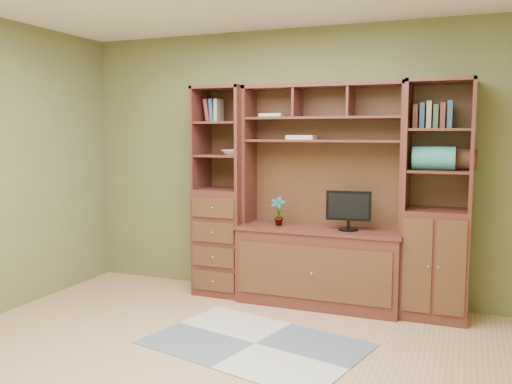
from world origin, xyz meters
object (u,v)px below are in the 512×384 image
at_px(center_hutch, 320,196).
at_px(right_tower, 437,201).
at_px(left_tower, 223,191).
at_px(monitor, 349,203).

relative_size(center_hutch, right_tower, 1.00).
distance_m(center_hutch, left_tower, 1.00).
distance_m(left_tower, right_tower, 2.02).
distance_m(right_tower, monitor, 0.76).
height_order(right_tower, monitor, right_tower).
relative_size(left_tower, monitor, 4.18).
relative_size(right_tower, monitor, 4.18).
xyz_separation_m(center_hutch, monitor, (0.27, -0.03, -0.05)).
height_order(left_tower, monitor, left_tower).
relative_size(center_hutch, left_tower, 1.00).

